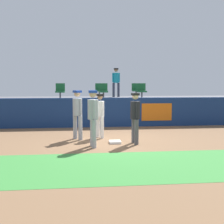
# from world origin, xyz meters

# --- Properties ---
(ground_plane) EXTENTS (60.00, 60.00, 0.00)m
(ground_plane) POSITION_xyz_m (0.00, 0.00, 0.00)
(ground_plane) COLOR brown
(grass_foreground_strip) EXTENTS (18.00, 2.80, 0.01)m
(grass_foreground_strip) POSITION_xyz_m (0.00, -2.89, 0.00)
(grass_foreground_strip) COLOR #388438
(grass_foreground_strip) RESTS_ON ground_plane
(first_base) EXTENTS (0.40, 0.40, 0.08)m
(first_base) POSITION_xyz_m (0.04, -0.11, 0.04)
(first_base) COLOR white
(first_base) RESTS_ON ground_plane
(player_fielder_home) EXTENTS (0.43, 0.55, 1.69)m
(player_fielder_home) POSITION_xyz_m (-0.42, 0.94, 0.98)
(player_fielder_home) COLOR white
(player_fielder_home) RESTS_ON ground_plane
(player_runner_visitor) EXTENTS (0.39, 0.52, 1.87)m
(player_runner_visitor) POSITION_xyz_m (-0.74, -0.61, 1.08)
(player_runner_visitor) COLOR #9EA3AD
(player_runner_visitor) RESTS_ON ground_plane
(player_coach_visitor) EXTENTS (0.49, 0.49, 1.83)m
(player_coach_visitor) POSITION_xyz_m (-1.27, 0.71, 1.06)
(player_coach_visitor) COLOR #9EA3AD
(player_coach_visitor) RESTS_ON ground_plane
(player_umpire) EXTENTS (0.38, 0.49, 1.77)m
(player_umpire) POSITION_xyz_m (0.72, -0.28, 1.02)
(player_umpire) COLOR #4C4C51
(player_umpire) RESTS_ON ground_plane
(field_wall) EXTENTS (18.00, 0.26, 1.40)m
(field_wall) POSITION_xyz_m (0.01, 3.69, 0.70)
(field_wall) COLOR navy
(field_wall) RESTS_ON ground_plane
(bleacher_platform) EXTENTS (18.00, 4.80, 1.26)m
(bleacher_platform) POSITION_xyz_m (0.00, 6.26, 0.63)
(bleacher_platform) COLOR #59595E
(bleacher_platform) RESTS_ON ground_plane
(seat_front_center) EXTENTS (0.45, 0.44, 0.84)m
(seat_front_center) POSITION_xyz_m (0.04, 5.13, 1.73)
(seat_front_center) COLOR #4C4C51
(seat_front_center) RESTS_ON bleacher_platform
(seat_back_right) EXTENTS (0.46, 0.44, 0.84)m
(seat_back_right) POSITION_xyz_m (2.13, 6.93, 1.73)
(seat_back_right) COLOR #4C4C51
(seat_back_right) RESTS_ON bleacher_platform
(seat_back_center) EXTENTS (0.45, 0.44, 0.84)m
(seat_back_center) POSITION_xyz_m (-0.08, 6.93, 1.73)
(seat_back_center) COLOR #4C4C51
(seat_back_center) RESTS_ON bleacher_platform
(seat_front_right) EXTENTS (0.47, 0.44, 0.84)m
(seat_front_right) POSITION_xyz_m (2.10, 5.13, 1.73)
(seat_front_right) COLOR #4C4C51
(seat_front_right) RESTS_ON bleacher_platform
(seat_front_left) EXTENTS (0.48, 0.44, 0.84)m
(seat_front_left) POSITION_xyz_m (-2.23, 5.13, 1.73)
(seat_front_left) COLOR #4C4C51
(seat_front_left) RESTS_ON bleacher_platform
(spectator_hooded) EXTENTS (0.49, 0.39, 1.76)m
(spectator_hooded) POSITION_xyz_m (1.00, 7.52, 2.28)
(spectator_hooded) COLOR #33384C
(spectator_hooded) RESTS_ON bleacher_platform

